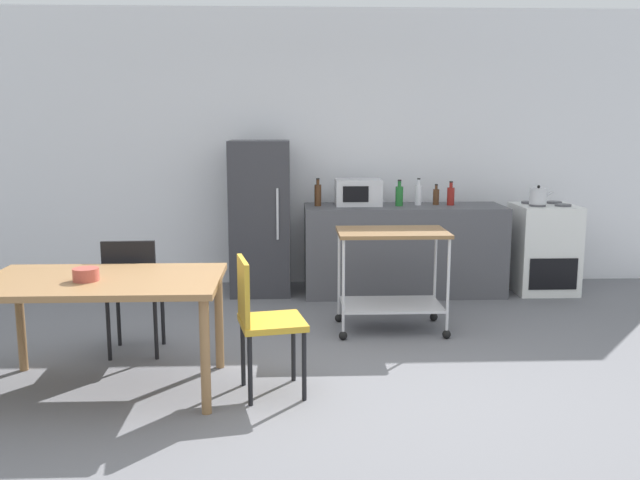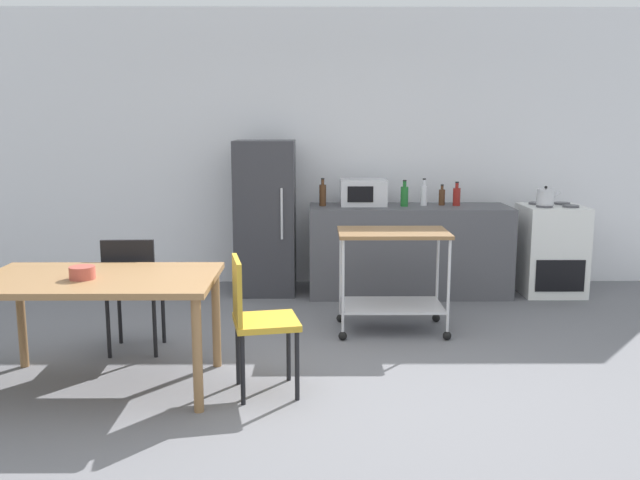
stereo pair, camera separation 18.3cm
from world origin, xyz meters
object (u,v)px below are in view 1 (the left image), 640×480
object	(u,v)px
microwave	(358,192)
kettle	(538,196)
refrigerator	(260,218)
bottle_soda	(418,194)
dining_table	(103,290)
chair_black	(133,288)
fruit_bowl	(86,274)
bottle_soy_sauce	(436,196)
kitchen_cart	(392,263)
bottle_sesame_oil	(318,194)
chair_mustard	(262,316)
bottle_olive_oil	(399,195)
stove_oven	(543,248)
bottle_vinegar	(451,196)

from	to	relation	value
microwave	kettle	xyz separation A→B (m)	(1.79, -0.15, -0.03)
refrigerator	bottle_soda	bearing A→B (deg)	-1.72
dining_table	chair_black	bearing A→B (deg)	87.41
refrigerator	fruit_bowl	world-z (taller)	refrigerator
bottle_soy_sauce	kettle	size ratio (longest dim) A/B	0.88
refrigerator	microwave	bearing A→B (deg)	-1.61
chair_black	microwave	bearing A→B (deg)	-136.81
dining_table	fruit_bowl	distance (m)	0.16
chair_black	kitchen_cart	xyz separation A→B (m)	(2.00, 0.54, 0.05)
refrigerator	fruit_bowl	size ratio (longest dim) A/B	9.62
chair_black	bottle_sesame_oil	distance (m)	2.37
chair_mustard	bottle_soy_sauce	size ratio (longest dim) A/B	4.24
bottle_olive_oil	chair_mustard	bearing A→B (deg)	-116.36
bottle_sesame_oil	chair_black	bearing A→B (deg)	-128.43
stove_oven	fruit_bowl	xyz separation A→B (m)	(-3.87, -2.56, 0.34)
chair_black	bottle_sesame_oil	world-z (taller)	bottle_sesame_oil
kettle	bottle_olive_oil	bearing A→B (deg)	177.20
dining_table	bottle_sesame_oil	world-z (taller)	bottle_sesame_oil
chair_mustard	bottle_vinegar	distance (m)	3.20
bottle_soda	microwave	bearing A→B (deg)	178.10
bottle_vinegar	fruit_bowl	bearing A→B (deg)	-138.30
stove_oven	bottle_vinegar	world-z (taller)	bottle_vinegar
stove_oven	bottle_vinegar	distance (m)	1.12
chair_black	stove_oven	xyz separation A→B (m)	(3.76, 1.81, -0.07)
bottle_soy_sauce	fruit_bowl	bearing A→B (deg)	-136.44
chair_black	bottle_soy_sauce	world-z (taller)	bottle_soy_sauce
dining_table	kettle	world-z (taller)	kettle
chair_mustard	kitchen_cart	distance (m)	1.67
dining_table	stove_oven	xyz separation A→B (m)	(3.79, 2.49, -0.22)
bottle_vinegar	kettle	xyz separation A→B (m)	(0.86, -0.12, 0.00)
stove_oven	dining_table	bearing A→B (deg)	-146.68
microwave	bottle_vinegar	xyz separation A→B (m)	(0.94, -0.04, -0.03)
kitchen_cart	fruit_bowl	distance (m)	2.48
chair_mustard	kettle	distance (m)	3.67
bottle_soy_sauce	bottle_vinegar	distance (m)	0.15
bottle_soy_sauce	fruit_bowl	distance (m)	3.80
dining_table	microwave	size ratio (longest dim) A/B	3.26
microwave	bottle_soda	xyz separation A→B (m)	(0.61, -0.02, -0.02)
stove_oven	bottle_sesame_oil	bearing A→B (deg)	179.91
bottle_vinegar	dining_table	bearing A→B (deg)	-138.30
chair_mustard	stove_oven	size ratio (longest dim) A/B	0.97
bottle_vinegar	bottle_olive_oil	bearing A→B (deg)	-174.73
chair_mustard	kitchen_cart	xyz separation A→B (m)	(1.02, 1.32, 0.05)
bottle_vinegar	stove_oven	bearing A→B (deg)	-1.07
fruit_bowl	kitchen_cart	bearing A→B (deg)	31.39
stove_oven	refrigerator	distance (m)	2.92
microwave	dining_table	bearing A→B (deg)	-126.44
chair_black	bottle_soy_sauce	size ratio (longest dim) A/B	4.24
dining_table	bottle_soda	distance (m)	3.56
bottle_olive_oil	bottle_soda	size ratio (longest dim) A/B	0.96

